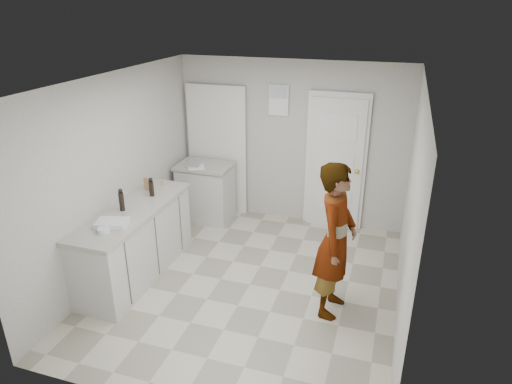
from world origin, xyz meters
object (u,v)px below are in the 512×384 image
(person, at_px, (336,241))
(egg_bowl, at_px, (103,230))
(oil_cruet_a, at_px, (151,187))
(cake_mix_box, at_px, (148,184))
(baking_dish, at_px, (112,223))
(spice_jar, at_px, (164,183))
(oil_cruet_b, at_px, (121,200))

(person, relative_size, egg_bowl, 13.09)
(oil_cruet_a, bearing_deg, cake_mix_box, 131.41)
(baking_dish, height_order, egg_bowl, baking_dish)
(spice_jar, bearing_deg, person, -17.46)
(cake_mix_box, distance_m, spice_jar, 0.25)
(cake_mix_box, xyz_separation_m, baking_dish, (0.14, -1.05, -0.06))
(oil_cruet_a, xyz_separation_m, baking_dish, (0.00, -0.89, -0.09))
(spice_jar, height_order, baking_dish, spice_jar)
(oil_cruet_a, distance_m, baking_dish, 0.89)
(spice_jar, height_order, egg_bowl, spice_jar)
(cake_mix_box, height_order, spice_jar, cake_mix_box)
(spice_jar, distance_m, oil_cruet_a, 0.39)
(spice_jar, height_order, oil_cruet_b, oil_cruet_b)
(cake_mix_box, xyz_separation_m, oil_cruet_a, (0.14, -0.16, 0.03))
(oil_cruet_a, height_order, egg_bowl, oil_cruet_a)
(oil_cruet_a, distance_m, egg_bowl, 1.06)
(cake_mix_box, bearing_deg, oil_cruet_b, -74.71)
(spice_jar, relative_size, baking_dish, 0.18)
(person, bearing_deg, oil_cruet_b, 97.87)
(spice_jar, xyz_separation_m, egg_bowl, (0.04, -1.44, -0.01))
(oil_cruet_b, height_order, baking_dish, oil_cruet_b)
(person, xyz_separation_m, oil_cruet_b, (-2.56, -0.11, 0.18))
(person, relative_size, cake_mix_box, 10.06)
(person, bearing_deg, egg_bowl, 110.61)
(baking_dish, bearing_deg, egg_bowl, -88.62)
(baking_dish, bearing_deg, cake_mix_box, 97.73)
(person, xyz_separation_m, spice_jar, (-2.47, 0.78, 0.08))
(cake_mix_box, bearing_deg, egg_bowl, -70.21)
(cake_mix_box, xyz_separation_m, spice_jar, (0.11, 0.22, -0.05))
(cake_mix_box, xyz_separation_m, egg_bowl, (0.15, -1.22, -0.06))
(oil_cruet_a, xyz_separation_m, oil_cruet_b, (-0.11, -0.50, 0.02))
(cake_mix_box, height_order, oil_cruet_a, oil_cruet_a)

